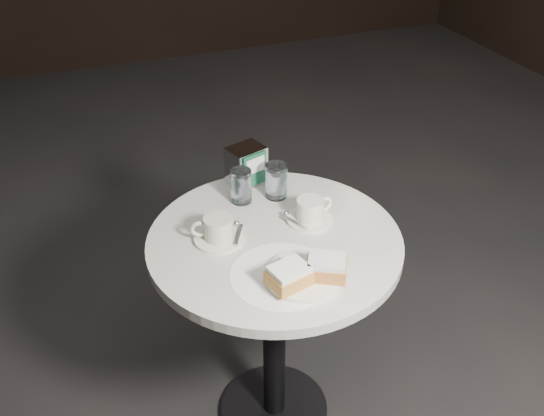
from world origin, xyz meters
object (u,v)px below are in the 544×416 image
Objects in this scene: coffee_cup_right at (310,212)px; napkin_dispenser at (246,166)px; water_glass_left at (241,186)px; water_glass_right at (276,181)px; coffee_cup_left at (218,230)px; cafe_table at (274,292)px; beignet_plate at (306,273)px.

napkin_dispenser is at bearing 102.38° from coffee_cup_right.
napkin_dispenser is at bearing 61.55° from water_glass_left.
water_glass_right is 0.84× the size of napkin_dispenser.
cafe_table is at bearing -4.00° from coffee_cup_left.
water_glass_right reaches higher than beignet_plate.
beignet_plate is at bearing -109.58° from napkin_dispenser.
water_glass_left is 0.81× the size of napkin_dispenser.
cafe_table is 0.28m from coffee_cup_left.
coffee_cup_right is at bearing -74.26° from water_glass_right.
cafe_table is at bearing -112.54° from water_glass_right.
beignet_plate is at bearing -87.98° from cafe_table.
beignet_plate is 0.29m from coffee_cup_left.
napkin_dispenser reaches higher than coffee_cup_left.
water_glass_right is at bearing 96.52° from coffee_cup_right.
beignet_plate is 0.41m from water_glass_left.
coffee_cup_left is at bearing 122.23° from beignet_plate.
coffee_cup_right is (0.12, 0.04, 0.23)m from cafe_table.
napkin_dispenser is at bearing 85.69° from cafe_table.
beignet_plate is (0.01, -0.20, 0.22)m from cafe_table.
water_glass_left is at bearing 97.05° from cafe_table.
cafe_table is 4.51× the size of coffee_cup_left.
cafe_table is 0.39m from napkin_dispenser.
beignet_plate is at bearing -44.21° from coffee_cup_left.
coffee_cup_right is 0.28m from napkin_dispenser.
napkin_dispenser is at bearing 119.54° from water_glass_right.
coffee_cup_left is (-0.15, 0.05, 0.23)m from cafe_table.
water_glass_left is at bearing 122.50° from coffee_cup_right.
napkin_dispenser reaches higher than water_glass_right.
water_glass_left is at bearing 172.54° from water_glass_right.
coffee_cup_right is 0.16m from water_glass_right.
coffee_cup_left is (-0.15, 0.24, 0.01)m from beignet_plate.
napkin_dispenser is (0.02, 0.30, 0.26)m from cafe_table.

